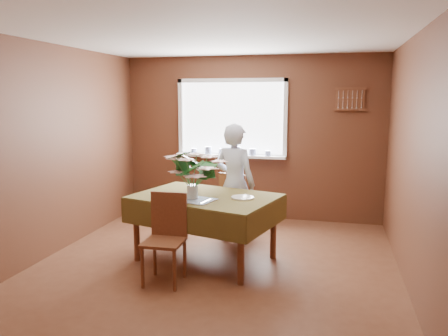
% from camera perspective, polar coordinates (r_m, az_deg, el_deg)
% --- Properties ---
extents(floor, '(4.50, 4.50, 0.00)m').
position_cam_1_polar(floor, '(4.92, -1.61, -13.19)').
color(floor, brown).
rests_on(floor, ground).
extents(ceiling, '(4.50, 4.50, 0.00)m').
position_cam_1_polar(ceiling, '(4.59, -1.75, 17.06)').
color(ceiling, white).
rests_on(ceiling, wall_back).
extents(wall_back, '(4.00, 0.00, 4.00)m').
position_cam_1_polar(wall_back, '(6.77, 3.53, 3.91)').
color(wall_back, brown).
rests_on(wall_back, floor).
extents(wall_front, '(4.00, 0.00, 4.00)m').
position_cam_1_polar(wall_front, '(2.54, -15.71, -5.37)').
color(wall_front, brown).
rests_on(wall_front, floor).
extents(wall_left, '(0.00, 4.50, 4.50)m').
position_cam_1_polar(wall_left, '(5.48, -22.26, 1.99)').
color(wall_left, brown).
rests_on(wall_left, floor).
extents(wall_right, '(0.00, 4.50, 4.50)m').
position_cam_1_polar(wall_right, '(4.48, 23.75, 0.43)').
color(wall_right, brown).
rests_on(wall_right, floor).
extents(window_assembly, '(1.72, 0.20, 1.22)m').
position_cam_1_polar(window_assembly, '(6.77, 0.94, 4.78)').
color(window_assembly, white).
rests_on(window_assembly, wall_back).
extents(spoon_rack, '(0.44, 0.05, 0.33)m').
position_cam_1_polar(spoon_rack, '(6.59, 16.15, 8.65)').
color(spoon_rack, brown).
rests_on(spoon_rack, wall_back).
extents(dining_table, '(1.80, 1.44, 0.77)m').
position_cam_1_polar(dining_table, '(5.02, -2.47, -4.64)').
color(dining_table, brown).
rests_on(dining_table, floor).
extents(chair_far, '(0.47, 0.47, 0.89)m').
position_cam_1_polar(chair_far, '(5.83, 1.54, -4.50)').
color(chair_far, brown).
rests_on(chair_far, floor).
extents(chair_near, '(0.40, 0.40, 0.91)m').
position_cam_1_polar(chair_near, '(4.55, -7.56, -8.46)').
color(chair_near, brown).
rests_on(chair_near, floor).
extents(seated_woman, '(0.65, 0.52, 1.55)m').
position_cam_1_polar(seated_woman, '(5.62, 1.39, -2.06)').
color(seated_woman, white).
rests_on(seated_woman, floor).
extents(flower_bouquet, '(0.63, 0.63, 0.54)m').
position_cam_1_polar(flower_bouquet, '(4.78, -4.18, 0.05)').
color(flower_bouquet, white).
rests_on(flower_bouquet, dining_table).
extents(side_plate, '(0.26, 0.26, 0.01)m').
position_cam_1_polar(side_plate, '(4.88, 2.44, -3.86)').
color(side_plate, white).
rests_on(side_plate, dining_table).
extents(table_knife, '(0.07, 0.23, 0.00)m').
position_cam_1_polar(table_knife, '(4.70, -2.37, -4.34)').
color(table_knife, silver).
rests_on(table_knife, dining_table).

